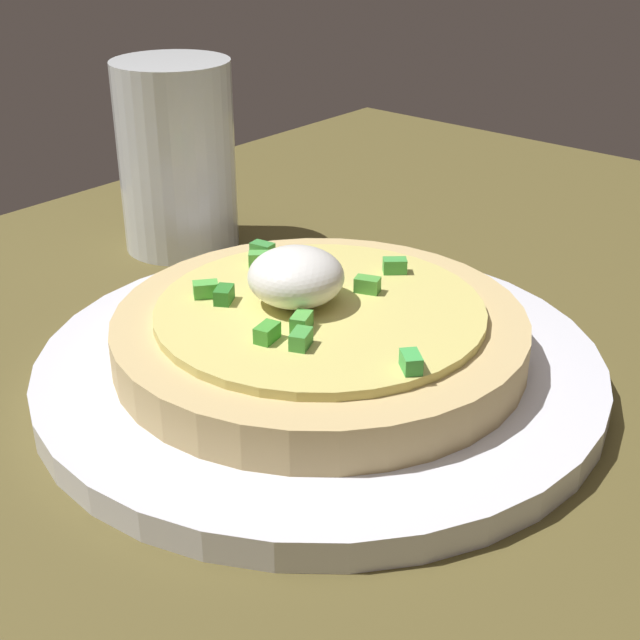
{
  "coord_description": "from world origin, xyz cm",
  "views": [
    {
      "loc": [
        -24.18,
        -28.76,
        26.85
      ],
      "look_at": [
        6.82,
        -2.24,
        6.23
      ],
      "focal_mm": 50.14,
      "sensor_mm": 36.0,
      "label": 1
    }
  ],
  "objects": [
    {
      "name": "pizza",
      "position": [
        6.79,
        -2.17,
        5.73
      ],
      "size": [
        21.26,
        21.26,
        5.67
      ],
      "color": "tan",
      "rests_on": "plate"
    },
    {
      "name": "dining_table",
      "position": [
        0.0,
        0.0,
        1.36
      ],
      "size": [
        112.67,
        66.13,
        2.71
      ],
      "primitive_type": "cube",
      "color": "brown",
      "rests_on": "ground"
    },
    {
      "name": "cup_near",
      "position": [
        14.89,
        17.62,
        8.93
      ],
      "size": [
        8.0,
        8.0,
        12.99
      ],
      "color": "silver",
      "rests_on": "dining_table"
    },
    {
      "name": "plate",
      "position": [
        6.82,
        -2.24,
        3.47
      ],
      "size": [
        29.42,
        29.42,
        1.52
      ],
      "primitive_type": "cylinder",
      "color": "white",
      "rests_on": "dining_table"
    }
  ]
}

